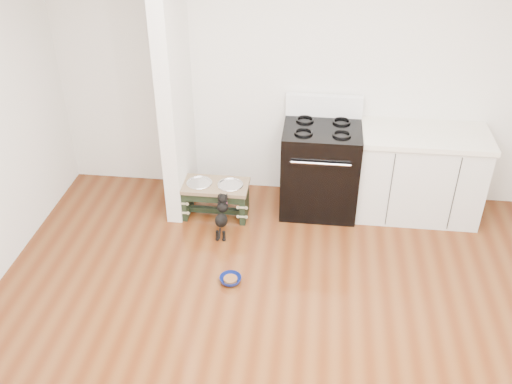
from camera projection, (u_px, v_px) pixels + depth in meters
name	position (u px, v px, depth m)	size (l,w,h in m)	color
ground	(275.00, 366.00, 4.22)	(5.00, 5.00, 0.00)	#4F230E
room_shell	(280.00, 180.00, 3.35)	(5.00, 5.00, 5.00)	silver
partition_wall	(174.00, 81.00, 5.37)	(0.15, 0.80, 2.70)	silver
oven_range	(320.00, 167.00, 5.74)	(0.76, 0.69, 1.14)	black
cabinet_run	(419.00, 174.00, 5.68)	(1.24, 0.64, 0.91)	silver
dog_feeder	(215.00, 193.00, 5.73)	(0.67, 0.36, 0.38)	black
puppy	(222.00, 215.00, 5.48)	(0.12, 0.35, 0.41)	black
floor_bowl	(230.00, 280.00, 4.99)	(0.21, 0.21, 0.06)	navy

